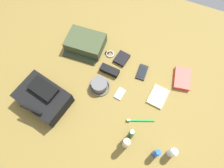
{
  "coord_description": "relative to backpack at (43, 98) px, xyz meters",
  "views": [
    {
      "loc": [
        -0.21,
        0.51,
        1.32
      ],
      "look_at": [
        0.0,
        0.0,
        0.04
      ],
      "focal_mm": 32.06,
      "sensor_mm": 36.0,
      "label": 1
    }
  ],
  "objects": [
    {
      "name": "shampoo_bottle",
      "position": [
        -0.62,
        0.0,
        0.01
      ],
      "size": [
        0.03,
        0.03,
        0.15
      ],
      "color": "#19471E",
      "rests_on": "ground_plane"
    },
    {
      "name": "paperback_novel",
      "position": [
        -0.83,
        -0.52,
        -0.05
      ],
      "size": [
        0.14,
        0.19,
        0.03
      ],
      "color": "red",
      "rests_on": "ground_plane"
    },
    {
      "name": "bucket_hat",
      "position": [
        -0.3,
        -0.24,
        -0.03
      ],
      "size": [
        0.15,
        0.15,
        0.07
      ],
      "color": "#575757",
      "rests_on": "ground_plane"
    },
    {
      "name": "sunglasses_case",
      "position": [
        -0.32,
        -0.38,
        -0.04
      ],
      "size": [
        0.14,
        0.06,
        0.04
      ],
      "primitive_type": "cube",
      "rotation": [
        0.0,
        0.0,
        -0.06
      ],
      "color": "black",
      "rests_on": "ground_plane"
    },
    {
      "name": "ground_plane",
      "position": [
        -0.38,
        -0.28,
        -0.07
      ],
      "size": [
        2.64,
        2.02,
        0.02
      ],
      "primitive_type": "cube",
      "color": "brown",
      "rests_on": "ground"
    },
    {
      "name": "cell_phone",
      "position": [
        -0.54,
        -0.46,
        -0.05
      ],
      "size": [
        0.07,
        0.12,
        0.01
      ],
      "color": "black",
      "rests_on": "ground_plane"
    },
    {
      "name": "toothpaste_tube",
      "position": [
        -0.89,
        0.0,
        -0.01
      ],
      "size": [
        0.05,
        0.05,
        0.11
      ],
      "color": "white",
      "rests_on": "ground_plane"
    },
    {
      "name": "backpack",
      "position": [
        0.0,
        0.0,
        0.0
      ],
      "size": [
        0.37,
        0.29,
        0.14
      ],
      "color": "black",
      "rests_on": "ground_plane"
    },
    {
      "name": "toiletry_pouch",
      "position": [
        -0.06,
        -0.51,
        -0.02
      ],
      "size": [
        0.29,
        0.26,
        0.09
      ],
      "color": "#384228",
      "rests_on": "ground_plane"
    },
    {
      "name": "wallet",
      "position": [
        -0.36,
        -0.51,
        -0.05
      ],
      "size": [
        0.11,
        0.12,
        0.02
      ],
      "primitive_type": "cube",
      "rotation": [
        0.0,
        0.0,
        -0.16
      ],
      "color": "black",
      "rests_on": "ground_plane"
    },
    {
      "name": "toothbrush",
      "position": [
        -0.64,
        -0.11,
        -0.05
      ],
      "size": [
        0.18,
        0.08,
        0.02
      ],
      "color": "#198C33",
      "rests_on": "ground_plane"
    },
    {
      "name": "media_player",
      "position": [
        -0.45,
        -0.24,
        -0.05
      ],
      "size": [
        0.06,
        0.09,
        0.01
      ],
      "color": "#B7B7BC",
      "rests_on": "ground_plane"
    },
    {
      "name": "lotion_bottle",
      "position": [
        -0.61,
        0.06,
        0.02
      ],
      "size": [
        0.04,
        0.04,
        0.16
      ],
      "color": "beige",
      "rests_on": "ground_plane"
    },
    {
      "name": "notepad",
      "position": [
        -0.71,
        -0.32,
        -0.05
      ],
      "size": [
        0.12,
        0.16,
        0.02
      ],
      "primitive_type": "cube",
      "rotation": [
        0.0,
        0.0,
        -0.1
      ],
      "color": "beige",
      "rests_on": "ground_plane"
    },
    {
      "name": "deodorant_spray",
      "position": [
        -0.8,
        0.05,
        -0.01
      ],
      "size": [
        0.04,
        0.04,
        0.11
      ],
      "color": "blue",
      "rests_on": "ground_plane"
    },
    {
      "name": "wristwatch",
      "position": [
        -0.26,
        -0.51,
        -0.05
      ],
      "size": [
        0.07,
        0.06,
        0.01
      ],
      "color": "#99999E",
      "rests_on": "ground_plane"
    }
  ]
}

